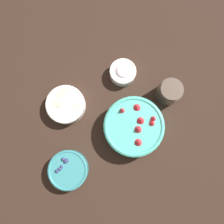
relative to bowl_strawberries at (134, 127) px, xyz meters
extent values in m
plane|color=black|center=(-0.05, 0.12, -0.04)|extent=(4.00, 4.00, 0.00)
cylinder|color=#47AD9E|center=(0.00, 0.00, -0.01)|extent=(0.24, 0.24, 0.07)
torus|color=#47AD9E|center=(0.00, 0.00, 0.02)|extent=(0.24, 0.24, 0.02)
cylinder|color=red|center=(0.00, 0.00, 0.01)|extent=(0.19, 0.19, 0.02)
cone|color=red|center=(-0.01, -0.06, 0.03)|extent=(0.05, 0.05, 0.02)
cone|color=red|center=(-0.02, 0.07, 0.04)|extent=(0.03, 0.03, 0.03)
cone|color=red|center=(0.03, 0.06, 0.03)|extent=(0.05, 0.05, 0.02)
cone|color=red|center=(0.08, 0.00, 0.03)|extent=(0.03, 0.03, 0.03)
cone|color=red|center=(0.01, -0.02, 0.04)|extent=(0.05, 0.05, 0.03)
cone|color=red|center=(0.03, 0.01, 0.03)|extent=(0.04, 0.04, 0.02)
cone|color=red|center=(0.07, -0.01, 0.03)|extent=(0.04, 0.04, 0.02)
cylinder|color=teal|center=(-0.30, -0.07, -0.02)|extent=(0.15, 0.15, 0.05)
torus|color=teal|center=(-0.30, -0.07, 0.00)|extent=(0.15, 0.15, 0.01)
cylinder|color=navy|center=(-0.30, -0.07, -0.01)|extent=(0.12, 0.12, 0.01)
sphere|color=navy|center=(-0.32, -0.05, 0.00)|extent=(0.01, 0.01, 0.01)
sphere|color=navy|center=(-0.33, -0.06, 0.01)|extent=(0.01, 0.01, 0.01)
sphere|color=navy|center=(-0.30, -0.04, 0.01)|extent=(0.02, 0.02, 0.02)
sphere|color=navy|center=(-0.34, -0.06, 0.01)|extent=(0.01, 0.01, 0.01)
sphere|color=navy|center=(-0.32, -0.05, 0.00)|extent=(0.01, 0.01, 0.01)
sphere|color=navy|center=(-0.30, -0.03, 0.01)|extent=(0.01, 0.01, 0.01)
sphere|color=navy|center=(-0.29, -0.04, 0.01)|extent=(0.02, 0.02, 0.02)
sphere|color=navy|center=(-0.30, -0.03, 0.00)|extent=(0.01, 0.01, 0.01)
cylinder|color=white|center=(-0.23, 0.18, -0.02)|extent=(0.16, 0.16, 0.05)
torus|color=white|center=(-0.23, 0.18, 0.00)|extent=(0.16, 0.16, 0.01)
cylinder|color=beige|center=(-0.23, 0.18, -0.01)|extent=(0.13, 0.13, 0.01)
cylinder|color=beige|center=(-0.19, 0.16, 0.00)|extent=(0.03, 0.03, 0.00)
cylinder|color=beige|center=(-0.25, 0.18, 0.00)|extent=(0.03, 0.03, 0.01)
cylinder|color=beige|center=(-0.26, 0.20, 0.00)|extent=(0.03, 0.03, 0.01)
cylinder|color=beige|center=(-0.22, 0.23, 0.00)|extent=(0.03, 0.03, 0.00)
cylinder|color=beige|center=(-0.23, 0.23, 0.00)|extent=(0.03, 0.03, 0.01)
cylinder|color=silver|center=(0.04, 0.23, -0.02)|extent=(0.11, 0.11, 0.04)
torus|color=silver|center=(0.04, 0.23, 0.00)|extent=(0.11, 0.11, 0.01)
cylinder|color=white|center=(0.04, 0.23, -0.01)|extent=(0.09, 0.09, 0.01)
ellipsoid|color=white|center=(0.04, 0.23, 0.00)|extent=(0.06, 0.06, 0.03)
cylinder|color=#4C3D33|center=(0.18, 0.08, 0.00)|extent=(0.10, 0.10, 0.09)
cylinder|color=#512D1E|center=(0.18, 0.08, 0.00)|extent=(0.08, 0.08, 0.07)
cylinder|color=#4C3D33|center=(0.18, 0.08, 0.05)|extent=(0.09, 0.09, 0.01)
camera|label=1|loc=(-0.11, -0.04, 0.87)|focal=35.00mm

